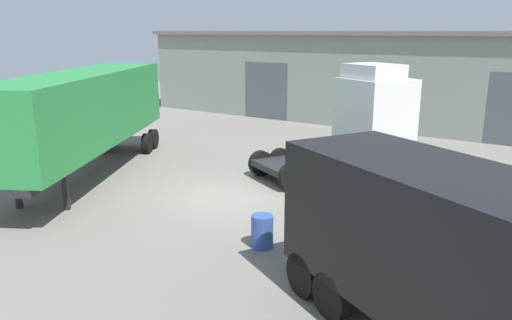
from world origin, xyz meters
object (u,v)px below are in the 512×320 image
container_trailer_green (85,111)px  box_truck_grey (458,259)px  oil_drum (262,231)px  tractor_unit_white (365,120)px

container_trailer_green → box_truck_grey: container_trailer_green is taller
box_truck_grey → container_trailer_green: bearing=-166.8°
oil_drum → container_trailer_green: bearing=169.2°
tractor_unit_white → box_truck_grey: (5.99, -10.88, -0.14)m
tractor_unit_white → container_trailer_green: tractor_unit_white is taller
tractor_unit_white → oil_drum: tractor_unit_white is taller
container_trailer_green → tractor_unit_white: bearing=101.3°
container_trailer_green → box_truck_grey: 14.89m
tractor_unit_white → oil_drum: bearing=-147.3°
container_trailer_green → oil_drum: container_trailer_green is taller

